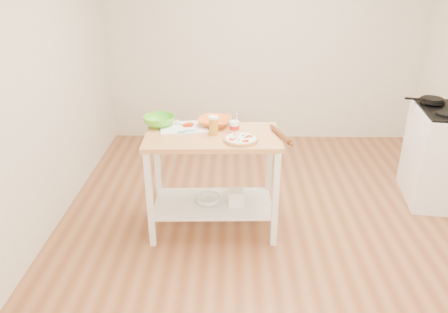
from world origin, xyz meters
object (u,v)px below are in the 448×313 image
at_px(pizza, 241,139).
at_px(orange_bowl, 215,122).
at_px(shelf_glass_bowl, 208,200).
at_px(gas_stove, 446,155).
at_px(cutting_board, 184,127).
at_px(skillet, 431,101).
at_px(spatula, 186,131).
at_px(beer_pint, 214,125).
at_px(shelf_bin, 236,197).
at_px(green_bowl, 159,121).
at_px(yogurt_tub, 234,127).
at_px(rolling_pin, 281,135).
at_px(knife, 166,123).
at_px(prep_island, 213,163).

relative_size(pizza, orange_bowl, 0.97).
bearing_deg(shelf_glass_bowl, orange_bowl, 76.29).
height_order(gas_stove, cutting_board, gas_stove).
bearing_deg(orange_bowl, shelf_glass_bowl, -103.71).
bearing_deg(skillet, spatula, -143.95).
relative_size(beer_pint, shelf_bin, 1.16).
relative_size(gas_stove, green_bowl, 4.03).
bearing_deg(spatula, yogurt_tub, -2.19).
height_order(gas_stove, pizza, gas_stove).
xyz_separation_m(orange_bowl, green_bowl, (-0.48, -0.00, 0.01)).
relative_size(spatula, beer_pint, 0.96).
height_order(skillet, rolling_pin, skillet).
distance_m(cutting_board, green_bowl, 0.23).
height_order(cutting_board, shelf_glass_bowl, cutting_board).
bearing_deg(beer_pint, gas_stove, 14.25).
relative_size(gas_stove, beer_pint, 7.16).
height_order(skillet, shelf_glass_bowl, skillet).
bearing_deg(green_bowl, orange_bowl, 0.42).
bearing_deg(gas_stove, cutting_board, -162.60).
bearing_deg(yogurt_tub, shelf_glass_bowl, -163.13).
xyz_separation_m(pizza, cutting_board, (-0.48, 0.29, -0.01)).
xyz_separation_m(pizza, beer_pint, (-0.22, 0.14, 0.06)).
bearing_deg(shelf_glass_bowl, beer_pint, 25.82).
xyz_separation_m(beer_pint, rolling_pin, (0.55, -0.05, -0.06)).
distance_m(gas_stove, knife, 2.72).
height_order(cutting_board, beer_pint, beer_pint).
height_order(skillet, orange_bowl, skillet).
height_order(prep_island, pizza, pizza).
distance_m(orange_bowl, rolling_pin, 0.60).
distance_m(green_bowl, rolling_pin, 1.05).
relative_size(gas_stove, rolling_pin, 3.19).
distance_m(cutting_board, shelf_bin, 0.76).
xyz_separation_m(cutting_board, rolling_pin, (0.81, -0.20, 0.01)).
height_order(cutting_board, orange_bowl, orange_bowl).
bearing_deg(shelf_glass_bowl, green_bowl, 151.66).
distance_m(cutting_board, spatula, 0.13).
bearing_deg(knife, rolling_pin, -1.40).
distance_m(skillet, yogurt_tub, 2.03).
distance_m(knife, rolling_pin, 1.01).
bearing_deg(gas_stove, pizza, -152.79).
bearing_deg(prep_island, spatula, 171.31).
bearing_deg(skillet, cutting_board, -146.96).
distance_m(spatula, rolling_pin, 0.78).
distance_m(prep_island, rolling_pin, 0.62).
xyz_separation_m(gas_stove, green_bowl, (-2.71, -0.37, 0.47)).
bearing_deg(knife, spatula, -30.26).
bearing_deg(spatula, skillet, 12.75).
height_order(spatula, beer_pint, beer_pint).
relative_size(gas_stove, yogurt_tub, 6.26).
height_order(skillet, shelf_bin, skillet).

